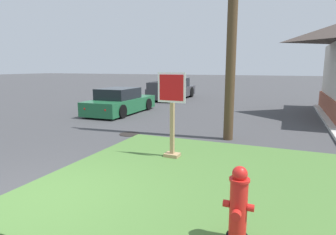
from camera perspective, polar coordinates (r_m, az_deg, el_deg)
name	(u,v)px	position (r m, az deg, el deg)	size (l,w,h in m)	color
ground_plane	(41,202)	(5.48, -24.09, -15.22)	(160.00, 160.00, 0.00)	#3D3D3F
grass_corner_patch	(198,180)	(5.84, 5.99, -12.31)	(5.82, 5.73, 0.08)	#477033
fire_hydrant	(238,206)	(3.80, 13.92, -16.92)	(0.38, 0.34, 0.99)	black
stop_sign	(172,117)	(6.85, 0.80, 0.07)	(0.71, 0.29, 2.06)	#A3845B
manhole_cover	(130,134)	(9.80, -7.69, -3.31)	(0.70, 0.70, 0.02)	black
parked_sedan_green	(120,102)	(14.34, -9.55, 3.04)	(1.96, 4.42, 1.25)	#1E6038
pickup_truck_charcoal	(173,90)	(20.68, 1.02, 5.51)	(2.25, 5.38, 1.48)	#38383D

